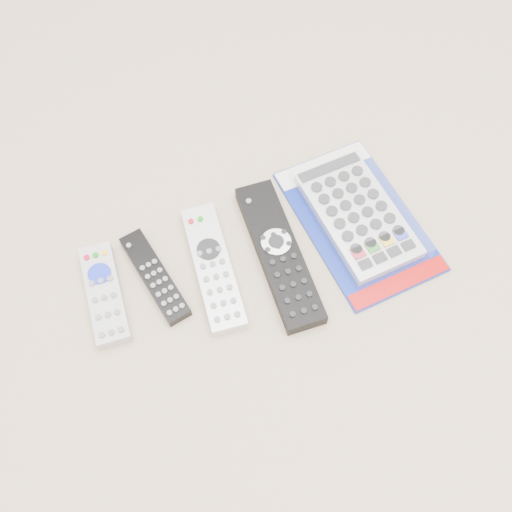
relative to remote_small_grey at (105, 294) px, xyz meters
name	(u,v)px	position (x,y,z in m)	size (l,w,h in m)	color
remote_small_grey	(105,294)	(0.00, 0.00, 0.00)	(0.07, 0.17, 0.03)	#ABABAD
remote_slim_black	(155,277)	(0.08, 0.00, 0.00)	(0.06, 0.17, 0.02)	black
remote_silver_dvd	(213,268)	(0.17, -0.03, 0.00)	(0.09, 0.22, 0.02)	silver
remote_large_black	(279,254)	(0.27, -0.05, 0.00)	(0.09, 0.26, 0.03)	black
jumbo_remote_packaged	(358,214)	(0.41, -0.04, 0.00)	(0.17, 0.28, 0.04)	navy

